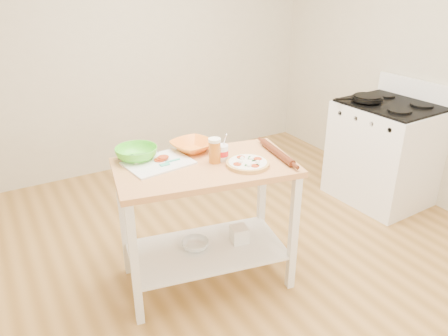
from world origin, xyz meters
name	(u,v)px	position (x,y,z in m)	size (l,w,h in m)	color
room_shell	(261,90)	(0.00, 0.00, 1.35)	(4.04, 4.54, 2.74)	#AC7D3F
prep_island	(206,200)	(-0.37, 0.06, 0.65)	(1.23, 0.82, 0.90)	tan
gas_stove	(384,152)	(1.64, 0.32, 0.47)	(0.74, 0.85, 1.11)	white
skillet	(367,98)	(1.48, 0.47, 0.98)	(0.41, 0.27, 0.03)	black
pizza	(248,163)	(-0.14, -0.09, 0.92)	(0.27, 0.27, 0.04)	#E0B160
cutting_board	(158,163)	(-0.62, 0.22, 0.91)	(0.44, 0.35, 0.04)	white
spatula	(169,162)	(-0.56, 0.17, 0.92)	(0.15, 0.06, 0.01)	#3FC5A5
knife	(133,156)	(-0.73, 0.38, 0.92)	(0.27, 0.04, 0.01)	silver
orange_bowl	(192,146)	(-0.33, 0.31, 0.93)	(0.27, 0.27, 0.07)	orange
green_bowl	(137,153)	(-0.71, 0.35, 0.94)	(0.27, 0.27, 0.08)	#56DF31
beer_pint	(215,150)	(-0.30, 0.06, 0.98)	(0.08, 0.08, 0.16)	#BF681B
yogurt_tub	(222,153)	(-0.24, 0.07, 0.95)	(0.09, 0.09, 0.18)	white
rolling_pin	(277,152)	(0.11, -0.05, 0.92)	(0.05, 0.05, 0.41)	#5E2915
shelf_glass_bowl	(195,245)	(-0.44, 0.10, 0.29)	(0.19, 0.19, 0.06)	silver
shelf_bin	(239,234)	(-0.12, 0.02, 0.32)	(0.11, 0.11, 0.11)	white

